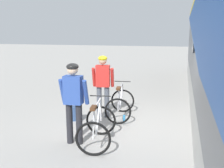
% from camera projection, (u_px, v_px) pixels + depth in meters
% --- Properties ---
extents(ground_plane, '(80.00, 80.00, 0.00)m').
position_uv_depth(ground_plane, '(136.00, 127.00, 6.26)').
color(ground_plane, '#A09E99').
extents(cyclist_near_in_blue, '(0.63, 0.34, 1.76)m').
position_uv_depth(cyclist_near_in_blue, '(74.00, 97.00, 5.12)').
color(cyclist_near_in_blue, '#232328').
rests_on(cyclist_near_in_blue, ground).
extents(cyclist_far_in_red, '(0.65, 0.38, 1.76)m').
position_uv_depth(cyclist_far_in_red, '(103.00, 81.00, 6.78)').
color(cyclist_far_in_red, '#4C515B').
rests_on(cyclist_far_in_red, ground).
extents(bicycle_near_white, '(0.89, 1.18, 0.99)m').
position_uv_depth(bicycle_near_white, '(97.00, 127.00, 5.18)').
color(bicycle_near_white, black).
rests_on(bicycle_near_white, ground).
extents(bicycle_far_silver, '(0.83, 1.15, 0.99)m').
position_uv_depth(bicycle_far_silver, '(120.00, 104.00, 6.85)').
color(bicycle_far_silver, black).
rests_on(bicycle_far_silver, ground).
extents(backpack_on_platform, '(0.33, 0.27, 0.40)m').
position_uv_depth(backpack_on_platform, '(77.00, 113.00, 6.68)').
color(backpack_on_platform, navy).
rests_on(backpack_on_platform, ground).
extents(water_bottle_near_the_bikes, '(0.07, 0.07, 0.19)m').
position_uv_depth(water_bottle_near_the_bikes, '(124.00, 119.00, 6.59)').
color(water_bottle_near_the_bikes, '#338CCC').
rests_on(water_bottle_near_the_bikes, ground).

